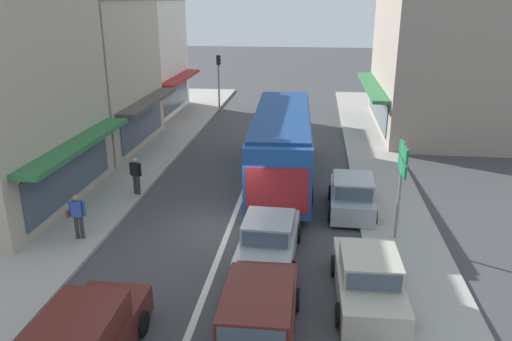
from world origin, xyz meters
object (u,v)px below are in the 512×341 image
Objects in this scene: directional_road_sign at (402,168)px; pedestrian_with_handbag_near at (77,214)px; sedan_adjacent_lane_trail at (269,240)px; wagon_adjacent_lane_lead at (259,316)px; city_bus at (282,141)px; traffic_light_downstreet at (219,74)px; parked_sedan_kerb_front at (368,279)px; parked_hatchback_kerb_second at (352,195)px; pedestrian_browsing_midblock at (136,174)px.

directional_road_sign is 11.17m from pedestrian_with_handbag_near.
directional_road_sign reaches higher than sedan_adjacent_lane_trail.
sedan_adjacent_lane_trail is (-0.14, 4.19, -0.08)m from wagon_adjacent_lane_lead.
directional_road_sign reaches higher than pedestrian_with_handbag_near.
traffic_light_downstreet is (-5.47, 13.48, 0.97)m from city_bus.
parked_sedan_kerb_front is 6.11m from parked_hatchback_kerb_second.
pedestrian_with_handbag_near is (-1.07, -20.56, -1.79)m from traffic_light_downstreet.
directional_road_sign is (4.42, -5.68, 0.82)m from city_bus.
city_bus reaches higher than wagon_adjacent_lane_lead.
parked_hatchback_kerb_second is at bearing 121.14° from directional_road_sign.
directional_road_sign reaches higher than city_bus.
pedestrian_with_handbag_near is 4.27m from pedestrian_browsing_midblock.
sedan_adjacent_lane_trail is 6.68m from pedestrian_with_handbag_near.
directional_road_sign is at bearing 70.97° from parked_sedan_kerb_front.
wagon_adjacent_lane_lead is 1.21× the size of parked_hatchback_kerb_second.
sedan_adjacent_lane_trail is 1.18× the size of directional_road_sign.
traffic_light_downstreet is 16.44m from pedestrian_browsing_midblock.
city_bus reaches higher than parked_sedan_kerb_front.
city_bus is at bearing 47.28° from pedestrian_with_handbag_near.
parked_hatchback_kerb_second is 9.00m from pedestrian_browsing_midblock.
parked_sedan_kerb_front is at bearing -71.88° from city_bus.
parked_sedan_kerb_front is 1.01× the size of traffic_light_downstreet.
parked_sedan_kerb_front is 1.18× the size of directional_road_sign.
parked_hatchback_kerb_second is (3.03, -3.37, -1.17)m from city_bus.
directional_road_sign is 2.21× the size of pedestrian_with_handbag_near.
sedan_adjacent_lane_trail is 2.61× the size of pedestrian_browsing_midblock.
wagon_adjacent_lane_lead reaches higher than parked_sedan_kerb_front.
city_bus is 14.58m from traffic_light_downstreet.
city_bus reaches higher than pedestrian_with_handbag_near.
city_bus is 3.04× the size of directional_road_sign.
sedan_adjacent_lane_trail is 1.01× the size of traffic_light_downstreet.
city_bus is 9.67m from pedestrian_with_handbag_near.
parked_hatchback_kerb_second is 0.89× the size of traffic_light_downstreet.
sedan_adjacent_lane_trail is at bearing -157.65° from directional_road_sign.
city_bus is 2.43× the size of wagon_adjacent_lane_lead.
parked_hatchback_kerb_second is 1.04× the size of directional_road_sign.
directional_road_sign reaches higher than parked_sedan_kerb_front.
city_bus is 6.72× the size of pedestrian_with_handbag_near.
directional_road_sign is (1.39, -2.30, 1.99)m from parked_hatchback_kerb_second.
traffic_light_downstreet is at bearing 112.09° from city_bus.
sedan_adjacent_lane_trail is 3.62m from parked_sedan_kerb_front.
pedestrian_with_handbag_near is at bearing -97.88° from pedestrian_browsing_midblock.
pedestrian_with_handbag_near is at bearing -158.82° from parked_hatchback_kerb_second.
pedestrian_with_handbag_near is 1.00× the size of pedestrian_browsing_midblock.
sedan_adjacent_lane_trail is 21.77m from traffic_light_downstreet.
pedestrian_with_handbag_near is at bearing 166.00° from parked_sedan_kerb_front.
parked_sedan_kerb_front is at bearing 37.11° from wagon_adjacent_lane_lead.
wagon_adjacent_lane_lead is 8.19m from pedestrian_with_handbag_near.
pedestrian_with_handbag_near is at bearing -92.98° from traffic_light_downstreet.
city_bus is at bearing 90.93° from sedan_adjacent_lane_trail.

